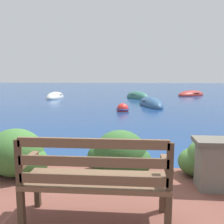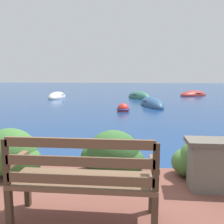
# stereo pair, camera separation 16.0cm
# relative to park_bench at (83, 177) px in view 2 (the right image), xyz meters

# --- Properties ---
(ground_plane) EXTENTS (80.00, 80.00, 0.00)m
(ground_plane) POSITION_rel_park_bench_xyz_m (0.11, 1.56, -0.70)
(ground_plane) COLOR navy
(park_bench) EXTENTS (1.48, 0.48, 0.93)m
(park_bench) POSITION_rel_park_bench_xyz_m (0.00, 0.00, 0.00)
(park_bench) COLOR #433123
(park_bench) RESTS_ON patio_terrace
(hedge_clump_left) EXTENTS (1.04, 0.75, 0.71)m
(hedge_clump_left) POSITION_rel_park_bench_xyz_m (-1.36, 1.10, -0.18)
(hedge_clump_left) COLOR #38662D
(hedge_clump_left) RESTS_ON patio_terrace
(hedge_clump_centre) EXTENTS (0.98, 0.71, 0.67)m
(hedge_clump_centre) POSITION_rel_park_bench_xyz_m (0.18, 1.28, -0.19)
(hedge_clump_centre) COLOR #2D5628
(hedge_clump_centre) RESTS_ON patio_terrace
(hedge_clump_right) EXTENTS (0.89, 0.64, 0.60)m
(hedge_clump_right) POSITION_rel_park_bench_xyz_m (1.50, 1.24, -0.22)
(hedge_clump_right) COLOR #426B33
(hedge_clump_right) RESTS_ON patio_terrace
(rowboat_nearest) EXTENTS (1.54, 3.08, 0.84)m
(rowboat_nearest) POSITION_rel_park_bench_xyz_m (1.40, 10.93, -0.63)
(rowboat_nearest) COLOR #2D517A
(rowboat_nearest) RESTS_ON ground_plane
(rowboat_mid) EXTENTS (1.01, 2.42, 0.74)m
(rowboat_mid) POSITION_rel_park_bench_xyz_m (-4.93, 14.62, -0.64)
(rowboat_mid) COLOR silver
(rowboat_mid) RESTS_ON ground_plane
(rowboat_far) EXTENTS (2.02, 2.38, 0.88)m
(rowboat_far) POSITION_rel_park_bench_xyz_m (0.78, 14.75, -0.63)
(rowboat_far) COLOR #336B5B
(rowboat_far) RESTS_ON ground_plane
(rowboat_outer) EXTENTS (2.75, 2.54, 0.69)m
(rowboat_outer) POSITION_rel_park_bench_xyz_m (4.97, 17.33, -0.64)
(rowboat_outer) COLOR #9E2D28
(rowboat_outer) RESTS_ON ground_plane
(mooring_buoy) EXTENTS (0.60, 0.60, 0.54)m
(mooring_buoy) POSITION_rel_park_bench_xyz_m (-0.03, 8.93, -0.61)
(mooring_buoy) COLOR red
(mooring_buoy) RESTS_ON ground_plane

